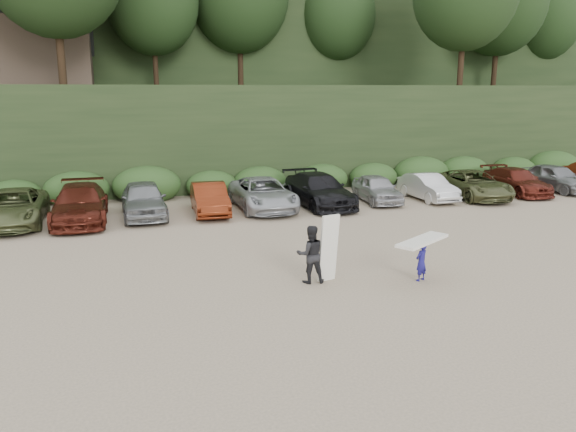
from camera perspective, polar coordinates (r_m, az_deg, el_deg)
name	(u,v)px	position (r m, az deg, el deg)	size (l,w,h in m)	color
ground	(344,273)	(18.19, 5.75, -5.81)	(120.00, 120.00, 0.00)	tan
hillside_backdrop	(188,25)	(52.51, -10.17, 18.54)	(90.00, 41.50, 28.00)	black
parked_cars	(285,193)	(27.66, -0.31, 2.34)	(39.34, 5.96, 1.65)	silver
child_surfer	(422,253)	(17.64, 13.43, -3.63)	(2.20, 1.68, 1.32)	navy
adult_surfer	(312,254)	(17.03, 2.48, -3.84)	(1.35, 0.78, 2.11)	black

